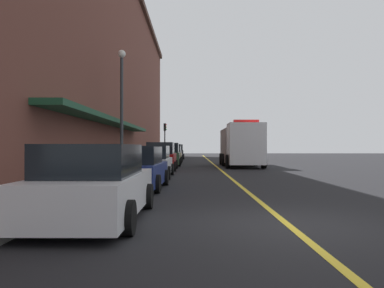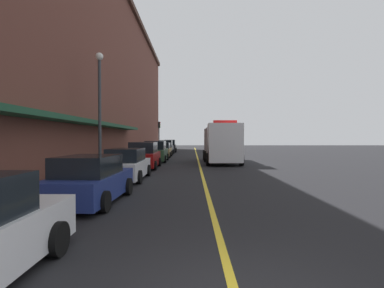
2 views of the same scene
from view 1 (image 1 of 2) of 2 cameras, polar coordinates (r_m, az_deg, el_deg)
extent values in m
plane|color=black|center=(32.72, 3.35, -3.18)|extent=(112.00, 112.00, 0.00)
cube|color=gray|center=(32.93, -7.49, -3.03)|extent=(2.40, 70.00, 0.15)
cube|color=gold|center=(32.72, 3.35, -3.17)|extent=(0.16, 70.00, 0.01)
cube|color=brown|center=(34.53, -20.77, 11.34)|extent=(13.04, 64.00, 17.19)
cube|color=#19472D|center=(24.17, -11.79, 3.20)|extent=(1.20, 22.40, 0.24)
cube|color=silver|center=(8.39, -14.58, -7.28)|extent=(1.92, 4.64, 0.80)
cube|color=black|center=(8.11, -14.99, -2.36)|extent=(1.72, 2.55, 0.65)
cylinder|color=black|center=(10.05, -17.81, -7.60)|extent=(0.22, 0.64, 0.64)
cylinder|color=black|center=(9.64, -6.79, -7.92)|extent=(0.22, 0.64, 0.64)
cylinder|color=black|center=(7.41, -24.81, -10.17)|extent=(0.22, 0.64, 0.64)
cylinder|color=black|center=(6.83, -9.78, -11.04)|extent=(0.22, 0.64, 0.64)
cube|color=navy|center=(14.17, -8.35, -4.52)|extent=(1.95, 4.35, 0.77)
cube|color=black|center=(13.92, -8.51, -1.70)|extent=(1.70, 2.42, 0.63)
cylinder|color=black|center=(15.67, -10.73, -5.02)|extent=(0.24, 0.65, 0.64)
cylinder|color=black|center=(15.36, -4.11, -5.12)|extent=(0.24, 0.65, 0.64)
cylinder|color=black|center=(13.10, -13.34, -5.92)|extent=(0.24, 0.65, 0.64)
cylinder|color=black|center=(12.74, -5.42, -6.09)|extent=(0.24, 0.65, 0.64)
cube|color=silver|center=(19.50, -5.99, -3.36)|extent=(1.75, 4.54, 0.80)
cube|color=black|center=(19.25, -6.06, -1.24)|extent=(1.57, 2.50, 0.65)
cylinder|color=black|center=(21.01, -7.94, -3.84)|extent=(0.22, 0.64, 0.64)
cylinder|color=black|center=(20.84, -3.17, -3.88)|extent=(0.22, 0.64, 0.64)
cylinder|color=black|center=(18.25, -9.21, -4.37)|extent=(0.22, 0.64, 0.64)
cylinder|color=black|center=(18.04, -3.72, -4.42)|extent=(0.22, 0.64, 0.64)
cube|color=maroon|center=(25.24, -4.78, -2.54)|extent=(1.87, 4.47, 0.93)
cube|color=black|center=(25.00, -4.82, -0.62)|extent=(1.69, 2.46, 0.76)
cylinder|color=black|center=(26.72, -6.56, -3.11)|extent=(0.22, 0.64, 0.64)
cylinder|color=black|center=(26.57, -2.50, -3.13)|extent=(0.22, 0.64, 0.64)
cylinder|color=black|center=(23.97, -7.31, -3.42)|extent=(0.22, 0.64, 0.64)
cylinder|color=black|center=(23.81, -2.78, -3.44)|extent=(0.22, 0.64, 0.64)
cube|color=#2D5133|center=(31.19, -3.67, -2.12)|extent=(1.93, 4.87, 0.94)
cube|color=black|center=(30.93, -3.69, -0.55)|extent=(1.71, 2.69, 0.77)
cylinder|color=black|center=(32.76, -5.19, -2.61)|extent=(0.23, 0.64, 0.64)
cylinder|color=black|center=(32.67, -1.88, -2.62)|extent=(0.23, 0.64, 0.64)
cylinder|color=black|center=(29.76, -5.64, -2.83)|extent=(0.23, 0.64, 0.64)
cylinder|color=black|center=(29.66, -1.99, -2.84)|extent=(0.23, 0.64, 0.64)
cube|color=#A5844C|center=(37.39, -3.12, -1.95)|extent=(1.88, 4.55, 0.79)
cube|color=black|center=(37.15, -3.14, -0.85)|extent=(1.68, 2.51, 0.65)
cylinder|color=black|center=(38.85, -4.40, -2.27)|extent=(0.23, 0.64, 0.64)
cylinder|color=black|center=(38.77, -1.66, -2.27)|extent=(0.23, 0.64, 0.64)
cylinder|color=black|center=(36.05, -4.70, -2.41)|extent=(0.23, 0.64, 0.64)
cylinder|color=black|center=(35.97, -1.74, -2.42)|extent=(0.23, 0.64, 0.64)
cube|color=#595B60|center=(42.69, -2.83, -1.67)|extent=(1.80, 4.31, 0.93)
cube|color=black|center=(42.46, -2.84, -0.54)|extent=(1.61, 2.38, 0.76)
cylinder|color=black|center=(44.07, -3.92, -2.05)|extent=(0.22, 0.64, 0.64)
cylinder|color=black|center=(44.00, -1.59, -2.05)|extent=(0.22, 0.64, 0.64)
cylinder|color=black|center=(41.41, -4.14, -2.15)|extent=(0.22, 0.64, 0.64)
cylinder|color=black|center=(41.34, -1.66, -2.16)|extent=(0.22, 0.64, 0.64)
cube|color=black|center=(48.44, -2.43, -1.52)|extent=(1.86, 4.42, 0.93)
cube|color=black|center=(48.21, -2.43, -0.52)|extent=(1.63, 2.45, 0.76)
cylinder|color=black|center=(49.83, -3.42, -1.86)|extent=(0.24, 0.65, 0.64)
cylinder|color=black|center=(49.80, -1.39, -1.86)|extent=(0.24, 0.65, 0.64)
cylinder|color=black|center=(47.12, -3.53, -1.94)|extent=(0.24, 0.65, 0.64)
cylinder|color=black|center=(47.09, -1.38, -1.94)|extent=(0.24, 0.65, 0.64)
cube|color=silver|center=(27.16, 8.17, 0.03)|extent=(2.57, 2.29, 2.97)
cube|color=silver|center=(31.35, 7.04, -0.25)|extent=(2.59, 5.55, 2.73)
cube|color=red|center=(27.22, 8.17, 3.41)|extent=(1.80, 0.61, 0.24)
cylinder|color=black|center=(27.48, 10.83, -2.66)|extent=(0.30, 1.00, 1.00)
cylinder|color=black|center=(27.10, 5.43, -2.69)|extent=(0.30, 1.00, 1.00)
cylinder|color=black|center=(30.88, 9.59, -2.41)|extent=(0.30, 1.00, 1.00)
cylinder|color=black|center=(30.54, 4.79, -2.43)|extent=(0.30, 1.00, 1.00)
cylinder|color=black|center=(33.09, 8.93, -2.28)|extent=(0.30, 1.00, 1.00)
cylinder|color=black|center=(32.77, 4.44, -2.30)|extent=(0.30, 1.00, 1.00)
cylinder|color=#4C4C51|center=(44.97, -4.40, -1.56)|extent=(0.07, 0.07, 1.05)
cube|color=black|center=(44.96, -4.40, -0.71)|extent=(0.14, 0.18, 0.28)
cylinder|color=#4C4C51|center=(21.85, -9.03, -2.78)|extent=(0.07, 0.07, 1.05)
cube|color=black|center=(21.84, -9.03, -1.04)|extent=(0.14, 0.18, 0.28)
cylinder|color=#4C4C51|center=(32.00, -6.17, -2.03)|extent=(0.07, 0.07, 1.05)
cube|color=black|center=(31.99, -6.17, -0.84)|extent=(0.14, 0.18, 0.28)
cylinder|color=#4C4C51|center=(29.21, -6.76, -2.18)|extent=(0.07, 0.07, 1.05)
cube|color=black|center=(29.19, -6.76, -0.88)|extent=(0.14, 0.18, 0.28)
cylinder|color=#33383D|center=(21.68, -10.74, 4.41)|extent=(0.18, 0.18, 6.50)
sphere|color=white|center=(22.24, -10.73, 13.36)|extent=(0.44, 0.44, 0.44)
cylinder|color=#232326|center=(46.13, -4.23, -0.07)|extent=(0.14, 0.14, 3.40)
cube|color=black|center=(46.20, -4.23, 2.59)|extent=(0.28, 0.36, 0.90)
sphere|color=red|center=(46.20, -4.03, 2.97)|extent=(0.16, 0.16, 0.16)
sphere|color=gold|center=(46.19, -4.03, 2.60)|extent=(0.16, 0.16, 0.16)
sphere|color=green|center=(46.17, -4.03, 2.22)|extent=(0.16, 0.16, 0.16)
camera|label=2|loc=(4.41, 17.90, 7.33)|focal=27.51mm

